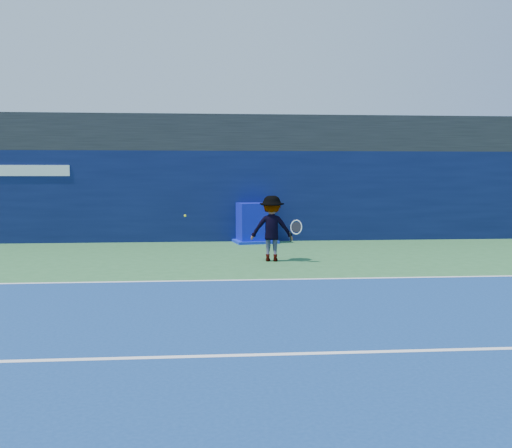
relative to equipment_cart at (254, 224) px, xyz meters
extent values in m
plane|color=#2F6836|center=(-1.19, -9.79, -0.59)|extent=(80.00, 80.00, 0.00)
cube|color=white|center=(-1.19, -6.79, -0.58)|extent=(24.00, 0.10, 0.01)
cube|color=white|center=(-1.19, -11.79, -0.58)|extent=(24.00, 0.10, 0.01)
cube|color=black|center=(-1.19, 1.71, 3.01)|extent=(36.00, 3.00, 1.20)
cube|color=#0B133D|center=(-1.19, 0.71, 0.91)|extent=(36.00, 1.00, 3.00)
cube|color=#0C10A8|center=(0.00, 0.00, 0.06)|extent=(1.26, 1.26, 1.30)
cube|color=#0D22C1|center=(0.00, 0.00, -0.55)|extent=(1.58, 1.58, 0.09)
imported|color=white|center=(0.13, -4.14, 0.25)|extent=(1.18, 0.79, 1.68)
cylinder|color=black|center=(0.58, -4.39, 0.06)|extent=(0.08, 0.15, 0.27)
torus|color=white|center=(0.72, -4.44, 0.31)|extent=(0.31, 0.17, 0.30)
cylinder|color=black|center=(0.72, -4.44, 0.31)|extent=(0.26, 0.13, 0.26)
sphere|color=#C9DC18|center=(-2.09, -3.76, 0.57)|extent=(0.06, 0.06, 0.06)
camera|label=1|loc=(-1.46, -18.62, 1.64)|focal=40.00mm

